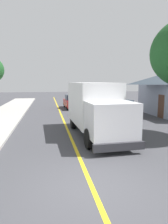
% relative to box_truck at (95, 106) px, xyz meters
% --- Properties ---
extents(ground_plane, '(120.00, 120.00, 0.00)m').
position_rel_box_truck_xyz_m(ground_plane, '(-1.58, -6.33, -1.77)').
color(ground_plane, '#424247').
extents(centre_line_yellow, '(0.16, 56.00, 0.01)m').
position_rel_box_truck_xyz_m(centre_line_yellow, '(-1.58, 3.67, -1.76)').
color(centre_line_yellow, gold).
rests_on(centre_line_yellow, ground).
extents(box_truck, '(2.73, 7.28, 3.20)m').
position_rel_box_truck_xyz_m(box_truck, '(0.00, 0.00, 0.00)').
color(box_truck, white).
rests_on(box_truck, ground).
extents(parked_car_near, '(1.97, 4.47, 1.67)m').
position_rel_box_truck_xyz_m(parked_car_near, '(0.99, 6.23, -0.97)').
color(parked_car_near, '#4C564C').
rests_on(parked_car_near, ground).
extents(parked_car_mid, '(1.93, 4.45, 1.67)m').
position_rel_box_truck_xyz_m(parked_car_mid, '(0.12, 12.85, -0.97)').
color(parked_car_mid, maroon).
rests_on(parked_car_mid, ground).
extents(parked_van_across, '(1.88, 4.43, 1.67)m').
position_rel_box_truck_xyz_m(parked_van_across, '(3.62, 5.34, -0.97)').
color(parked_van_across, '#B7B7BC').
rests_on(parked_van_across, ground).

